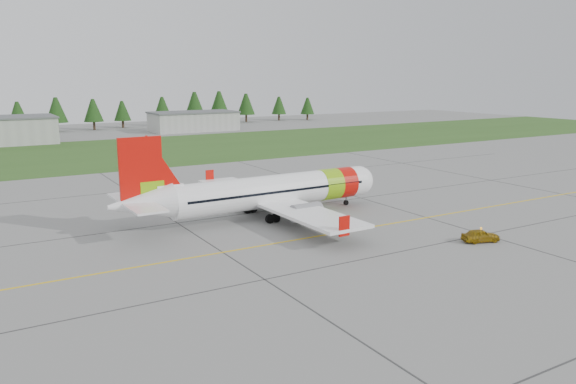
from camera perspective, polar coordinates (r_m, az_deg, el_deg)
ground at (r=52.80m, az=12.18°, el=-5.77°), size 320.00×320.00×0.00m
aircraft at (r=63.06m, az=-2.00°, el=0.01°), size 32.54×29.86×9.86m
follow_me_car at (r=56.68m, az=19.06°, el=-3.04°), size 1.63×1.77×3.65m
grass_strip at (r=124.64m, az=-14.26°, el=4.15°), size 320.00×50.00×0.03m
taxi_guideline at (r=58.65m, az=6.89°, el=-3.82°), size 120.00×0.25×0.02m
hangar_east at (r=166.31m, az=-9.56°, el=7.05°), size 24.00×12.00×5.20m
treeline at (r=178.43m, az=-19.52°, el=7.62°), size 160.00×8.00×10.00m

